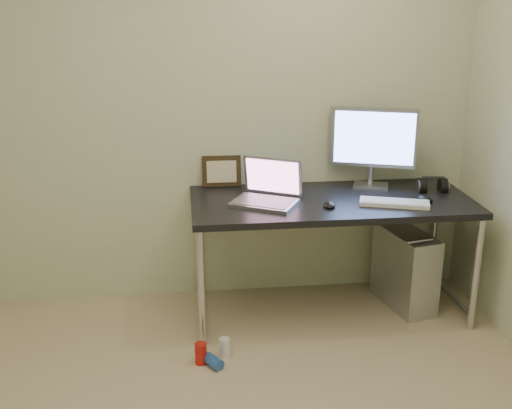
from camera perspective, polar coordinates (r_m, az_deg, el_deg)
The scene contains 16 objects.
wall_back at distance 4.03m, azimuth -5.24°, elevation 8.51°, with size 3.50×0.02×2.50m, color beige.
desk at distance 3.91m, azimuth 6.70°, elevation -0.54°, with size 1.69×0.74×0.75m.
tower_computer at distance 4.23m, azimuth 13.09°, elevation -5.57°, with size 0.32×0.52×0.54m.
cable_a at distance 4.41m, azimuth 11.38°, elevation -2.35°, with size 0.01×0.01×0.70m, color black.
cable_b at distance 4.43m, azimuth 12.55°, elevation -2.62°, with size 0.01×0.01×0.72m, color black.
can_red at distance 3.61m, azimuth -4.92°, elevation -13.06°, with size 0.07×0.07×0.12m, color red.
can_white at distance 3.65m, azimuth -2.82°, elevation -12.61°, with size 0.06×0.06×0.11m, color white.
can_blue at distance 3.59m, azimuth -3.81°, elevation -13.76°, with size 0.06×0.06×0.12m, color #2857B0.
laptop at distance 3.79m, azimuth 1.04°, elevation 1.10°, with size 0.46×0.43×0.25m.
monitor at distance 4.09m, azimuth 10.37°, elevation 5.55°, with size 0.52×0.22×0.51m.
keyboard at distance 3.84m, azimuth 12.19°, elevation 0.14°, with size 0.40×0.13×0.02m, color white.
mouse_right at distance 3.95m, azimuth 14.78°, elevation 0.61°, with size 0.08×0.12×0.04m, color black.
mouse_left at distance 3.74m, azimuth 6.55°, elevation 0.07°, with size 0.07×0.11×0.04m, color black.
headphones at distance 4.15m, azimuth 15.41°, elevation 1.58°, with size 0.19×0.11×0.12m.
picture_frame at distance 4.10m, azimuth -3.09°, elevation 2.98°, with size 0.25×0.03×0.20m, color black.
webcam at distance 4.05m, azimuth 0.57°, elevation 2.75°, with size 0.04×0.03×0.13m.
Camera 1 is at (-0.10, -2.22, 1.94)m, focal length 45.00 mm.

